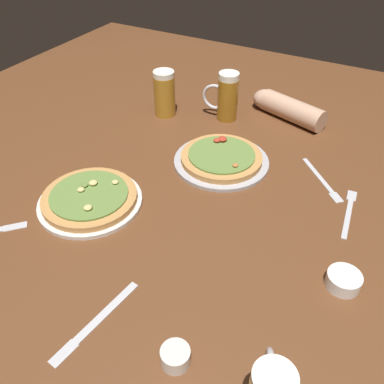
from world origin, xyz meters
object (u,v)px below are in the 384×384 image
beer_mug_pale (165,93)px  ramekin_sauce (343,280)px  pizza_plate_far (222,159)px  knife_spare (96,321)px  fork_left (349,212)px  ramekin_butter (175,357)px  fork_spare (322,180)px  diner_arm (285,107)px  pizza_plate_near (90,199)px  beer_mug_dark (226,97)px

beer_mug_pale → ramekin_sauce: (0.78, -0.50, -0.07)m
pizza_plate_far → knife_spare: 0.65m
beer_mug_pale → fork_left: beer_mug_pale is taller
ramekin_butter → fork_spare: size_ratio=0.33×
ramekin_sauce → beer_mug_pale: bearing=147.1°
ramekin_sauce → pizza_plate_far: bearing=145.6°
fork_left → diner_arm: bearing=127.5°
fork_spare → knife_spare: (-0.29, -0.71, 0.00)m
pizza_plate_near → diner_arm: bearing=66.9°
ramekin_butter → beer_mug_pale: bearing=122.5°
pizza_plate_far → beer_mug_dark: (-0.11, 0.27, 0.07)m
knife_spare → beer_mug_pale: bearing=112.3°
pizza_plate_near → beer_mug_dark: bearing=78.7°
beer_mug_pale → pizza_plate_far: bearing=-30.7°
beer_mug_pale → ramekin_butter: beer_mug_pale is taller
ramekin_butter → fork_spare: ramekin_butter is taller
ramekin_sauce → knife_spare: ramekin_sauce is taller
pizza_plate_near → beer_mug_pale: size_ratio=1.72×
beer_mug_pale → diner_arm: 0.45m
pizza_plate_far → ramekin_sauce: 0.54m
pizza_plate_near → diner_arm: (0.32, 0.74, 0.02)m
fork_spare → pizza_plate_near: bearing=-142.7°
beer_mug_pale → fork_spare: size_ratio=0.96×
pizza_plate_near → ramekin_sauce: 0.69m
beer_mug_dark → diner_arm: beer_mug_dark is taller
pizza_plate_far → beer_mug_dark: beer_mug_dark is taller
ramekin_butter → diner_arm: (-0.13, 1.03, 0.02)m
fork_left → knife_spare: bearing=-123.0°
beer_mug_pale → fork_spare: (0.63, -0.13, -0.08)m
beer_mug_dark → beer_mug_pale: beer_mug_dark is taller
ramekin_butter → knife_spare: ramekin_butter is taller
diner_arm → pizza_plate_far: bearing=-101.2°
ramekin_butter → fork_spare: bearing=82.0°
fork_spare → knife_spare: 0.77m
ramekin_sauce → fork_spare: 0.39m
fork_left → fork_spare: same height
beer_mug_pale → ramekin_sauce: 0.93m
pizza_plate_far → fork_spare: pizza_plate_far is taller
ramekin_sauce → ramekin_butter: ramekin_butter is taller
fork_left → fork_spare: size_ratio=1.20×
beer_mug_pale → ramekin_sauce: size_ratio=2.17×
fork_left → pizza_plate_far: bearing=173.5°
pizza_plate_far → beer_mug_pale: size_ratio=1.78×
fork_left → knife_spare: same height
beer_mug_dark → diner_arm: (0.19, 0.11, -0.05)m
pizza_plate_near → ramekin_butter: pizza_plate_near is taller
beer_mug_dark → knife_spare: 0.93m
pizza_plate_near → diner_arm: size_ratio=0.98×
ramekin_butter → diner_arm: 1.04m
ramekin_butter → knife_spare: 0.19m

